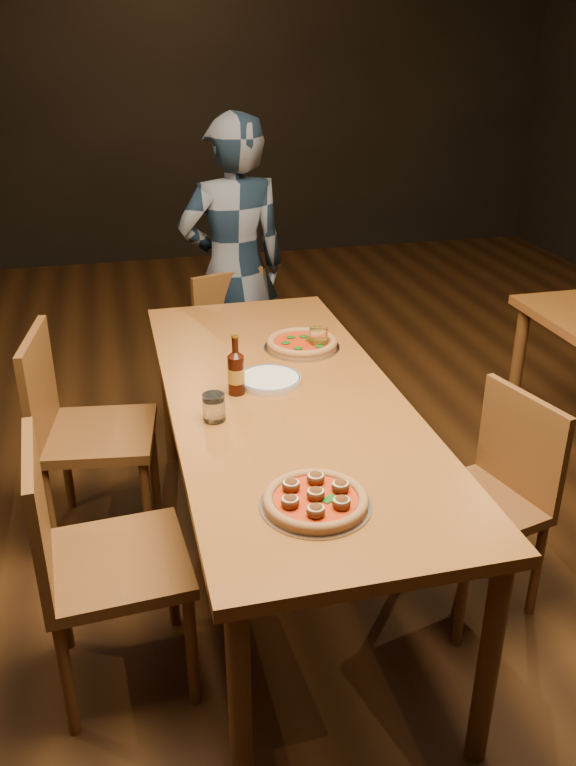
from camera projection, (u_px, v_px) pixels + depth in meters
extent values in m
plane|color=black|center=(285.00, 567.00, 2.91)|extent=(9.00, 9.00, 0.00)
plane|color=black|center=(159.00, 83.00, 6.22)|extent=(7.00, 0.00, 7.00)
cube|color=brown|center=(285.00, 400.00, 2.60)|extent=(0.80, 2.00, 0.04)
cylinder|color=brown|center=(240.00, 712.00, 1.86)|extent=(0.06, 0.06, 0.71)
cylinder|color=brown|center=(168.00, 392.00, 3.52)|extent=(0.06, 0.06, 0.71)
cylinder|color=brown|center=(488.00, 663.00, 2.01)|extent=(0.06, 0.06, 0.71)
cylinder|color=brown|center=(308.00, 378.00, 3.66)|extent=(0.06, 0.06, 0.71)
cylinder|color=brown|center=(516.00, 374.00, 3.70)|extent=(0.06, 0.06, 0.71)
cylinder|color=#B7B7BF|center=(316.00, 505.00, 1.99)|extent=(0.30, 0.30, 0.01)
cylinder|color=#B5864B|center=(316.00, 502.00, 1.98)|extent=(0.28, 0.28, 0.02)
torus|color=#B5864B|center=(316.00, 499.00, 1.98)|extent=(0.28, 0.28, 0.03)
cylinder|color=#A33A09|center=(316.00, 499.00, 1.98)|extent=(0.22, 0.22, 0.00)
cylinder|color=#B7B7BF|center=(302.00, 347.00, 2.98)|extent=(0.30, 0.30, 0.01)
cylinder|color=#B5864B|center=(302.00, 344.00, 2.97)|extent=(0.28, 0.28, 0.02)
torus|color=#B5864B|center=(302.00, 342.00, 2.97)|extent=(0.28, 0.28, 0.03)
cylinder|color=#A33A09|center=(302.00, 342.00, 2.97)|extent=(0.21, 0.21, 0.00)
cylinder|color=white|center=(269.00, 380.00, 2.68)|extent=(0.23, 0.23, 0.02)
cylinder|color=black|center=(236.00, 375.00, 2.58)|extent=(0.06, 0.06, 0.14)
cylinder|color=black|center=(235.00, 347.00, 2.53)|extent=(0.02, 0.02, 0.07)
cylinder|color=gold|center=(236.00, 375.00, 2.58)|extent=(0.06, 0.06, 0.05)
cylinder|color=white|center=(214.00, 407.00, 2.41)|extent=(0.07, 0.07, 0.09)
cylinder|color=#976A11|center=(318.00, 339.00, 2.94)|extent=(0.07, 0.07, 0.09)
imported|color=black|center=(234.00, 271.00, 3.83)|extent=(0.62, 0.45, 1.56)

